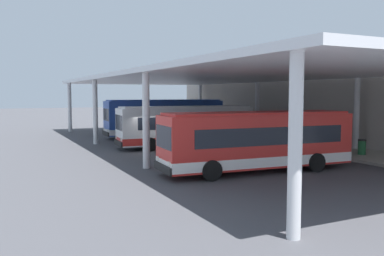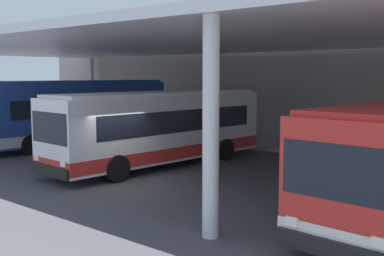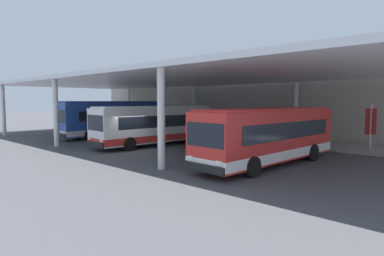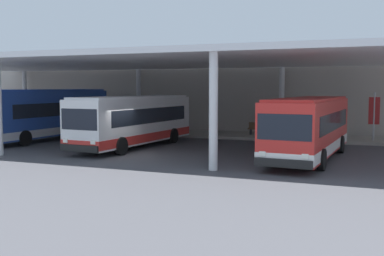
{
  "view_description": "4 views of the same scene",
  "coord_description": "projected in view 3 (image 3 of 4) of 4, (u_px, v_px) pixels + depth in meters",
  "views": [
    {
      "loc": [
        27.42,
        -10.05,
        4.1
      ],
      "look_at": [
        0.6,
        3.02,
        1.62
      ],
      "focal_mm": 38.31,
      "sensor_mm": 36.0,
      "label": 1
    },
    {
      "loc": [
        12.94,
        -11.31,
        3.9
      ],
      "look_at": [
        -1.01,
        5.4,
        1.44
      ],
      "focal_mm": 44.51,
      "sensor_mm": 36.0,
      "label": 2
    },
    {
      "loc": [
        18.51,
        -13.53,
        3.56
      ],
      "look_at": [
        3.13,
        3.16,
        1.64
      ],
      "focal_mm": 29.71,
      "sensor_mm": 36.0,
      "label": 3
    },
    {
      "loc": [
        12.83,
        -21.83,
        3.69
      ],
      "look_at": [
        3.08,
        2.69,
        1.38
      ],
      "focal_mm": 43.19,
      "sensor_mm": 36.0,
      "label": 4
    }
  ],
  "objects": [
    {
      "name": "station_building_facade",
      "position": [
        246.0,
        101.0,
        33.4
      ],
      "size": [
        48.0,
        1.6,
        7.14
      ],
      "primitive_type": "cube",
      "color": "#ADA399",
      "rests_on": "ground"
    },
    {
      "name": "platform_kerb",
      "position": [
        228.0,
        136.0,
        31.32
      ],
      "size": [
        42.0,
        4.5,
        0.18
      ],
      "primitive_type": "cube",
      "color": "#A39E93",
      "rests_on": "ground"
    },
    {
      "name": "bus_second_bay",
      "position": [
        155.0,
        125.0,
        25.67
      ],
      "size": [
        3.24,
        10.68,
        3.17
      ],
      "color": "white",
      "rests_on": "ground"
    },
    {
      "name": "trash_bin",
      "position": [
        313.0,
        138.0,
        25.21
      ],
      "size": [
        0.52,
        0.52,
        0.98
      ],
      "color": "#236638",
      "rests_on": "platform_kerb"
    },
    {
      "name": "ground_plane",
      "position": [
        130.0,
        151.0,
        22.71
      ],
      "size": [
        200.0,
        200.0,
        0.0
      ],
      "primitive_type": "plane",
      "color": "#47474C"
    },
    {
      "name": "bus_nearest_bay",
      "position": [
        115.0,
        118.0,
        31.94
      ],
      "size": [
        3.0,
        11.41,
        3.57
      ],
      "color": "#284CA8",
      "rests_on": "ground"
    },
    {
      "name": "banner_sign",
      "position": [
        371.0,
        124.0,
        21.93
      ],
      "size": [
        0.7,
        0.12,
        3.2
      ],
      "color": "#B2B2B7",
      "rests_on": "platform_kerb"
    },
    {
      "name": "bench_waiting",
      "position": [
        273.0,
        134.0,
        27.99
      ],
      "size": [
        1.8,
        0.45,
        0.92
      ],
      "color": "brown",
      "rests_on": "platform_kerb"
    },
    {
      "name": "canopy_shelter",
      "position": [
        183.0,
        80.0,
        26.3
      ],
      "size": [
        40.0,
        17.0,
        5.55
      ],
      "color": "silver",
      "rests_on": "ground"
    },
    {
      "name": "bus_middle_bay",
      "position": [
        269.0,
        135.0,
        17.81
      ],
      "size": [
        3.21,
        10.67,
        3.17
      ],
      "color": "red",
      "rests_on": "ground"
    }
  ]
}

